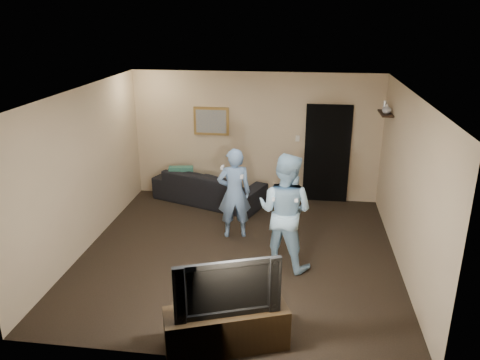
# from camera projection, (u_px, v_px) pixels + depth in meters

# --- Properties ---
(ground) EXTENTS (5.00, 5.00, 0.00)m
(ground) POSITION_uv_depth(u_px,v_px,m) (239.00, 253.00, 7.60)
(ground) COLOR black
(ground) RESTS_ON ground
(ceiling) EXTENTS (5.00, 5.00, 0.04)m
(ceiling) POSITION_uv_depth(u_px,v_px,m) (238.00, 92.00, 6.71)
(ceiling) COLOR silver
(ceiling) RESTS_ON wall_back
(wall_back) EXTENTS (5.00, 0.04, 2.60)m
(wall_back) POSITION_uv_depth(u_px,v_px,m) (255.00, 137.00, 9.49)
(wall_back) COLOR tan
(wall_back) RESTS_ON ground
(wall_front) EXTENTS (5.00, 0.04, 2.60)m
(wall_front) POSITION_uv_depth(u_px,v_px,m) (205.00, 258.00, 4.82)
(wall_front) COLOR tan
(wall_front) RESTS_ON ground
(wall_left) EXTENTS (0.04, 5.00, 2.60)m
(wall_left) POSITION_uv_depth(u_px,v_px,m) (84.00, 170.00, 7.47)
(wall_left) COLOR tan
(wall_left) RESTS_ON ground
(wall_right) EXTENTS (0.04, 5.00, 2.60)m
(wall_right) POSITION_uv_depth(u_px,v_px,m) (408.00, 185.00, 6.84)
(wall_right) COLOR tan
(wall_right) RESTS_ON ground
(sofa) EXTENTS (2.42, 1.61, 0.66)m
(sofa) POSITION_uv_depth(u_px,v_px,m) (209.00, 186.00, 9.55)
(sofa) COLOR black
(sofa) RESTS_ON ground
(throw_pillow) EXTENTS (0.51, 0.24, 0.49)m
(throw_pillow) POSITION_uv_depth(u_px,v_px,m) (181.00, 178.00, 9.57)
(throw_pillow) COLOR #1C5448
(throw_pillow) RESTS_ON sofa
(painting_frame) EXTENTS (0.72, 0.05, 0.57)m
(painting_frame) POSITION_uv_depth(u_px,v_px,m) (211.00, 121.00, 9.47)
(painting_frame) COLOR olive
(painting_frame) RESTS_ON wall_back
(painting_canvas) EXTENTS (0.62, 0.01, 0.47)m
(painting_canvas) POSITION_uv_depth(u_px,v_px,m) (211.00, 121.00, 9.45)
(painting_canvas) COLOR slate
(painting_canvas) RESTS_ON painting_frame
(doorway) EXTENTS (0.90, 0.06, 2.00)m
(doorway) POSITION_uv_depth(u_px,v_px,m) (327.00, 154.00, 9.38)
(doorway) COLOR black
(doorway) RESTS_ON ground
(light_switch) EXTENTS (0.08, 0.02, 0.12)m
(light_switch) POSITION_uv_depth(u_px,v_px,m) (298.00, 138.00, 9.35)
(light_switch) COLOR silver
(light_switch) RESTS_ON wall_back
(wall_shelf) EXTENTS (0.20, 0.60, 0.03)m
(wall_shelf) POSITION_uv_depth(u_px,v_px,m) (386.00, 113.00, 8.30)
(wall_shelf) COLOR black
(wall_shelf) RESTS_ON wall_right
(shelf_vase) EXTENTS (0.17, 0.17, 0.17)m
(shelf_vase) POSITION_uv_depth(u_px,v_px,m) (387.00, 109.00, 8.19)
(shelf_vase) COLOR #B0B0B5
(shelf_vase) RESTS_ON wall_shelf
(shelf_figurine) EXTENTS (0.06, 0.06, 0.18)m
(shelf_figurine) POSITION_uv_depth(u_px,v_px,m) (385.00, 106.00, 8.42)
(shelf_figurine) COLOR silver
(shelf_figurine) RESTS_ON wall_shelf
(tv_console) EXTENTS (1.48, 0.91, 0.50)m
(tv_console) POSITION_uv_depth(u_px,v_px,m) (226.00, 328.00, 5.39)
(tv_console) COLOR black
(tv_console) RESTS_ON ground
(television) EXTENTS (1.17, 0.56, 0.69)m
(television) POSITION_uv_depth(u_px,v_px,m) (226.00, 284.00, 5.19)
(television) COLOR black
(television) RESTS_ON tv_console
(wii_player_left) EXTENTS (0.65, 0.54, 1.58)m
(wii_player_left) POSITION_uv_depth(u_px,v_px,m) (234.00, 193.00, 7.92)
(wii_player_left) COLOR #6F92C0
(wii_player_left) RESTS_ON ground
(wii_player_right) EXTENTS (1.06, 0.95, 1.79)m
(wii_player_right) POSITION_uv_depth(u_px,v_px,m) (285.00, 211.00, 6.94)
(wii_player_right) COLOR #9AC5E0
(wii_player_right) RESTS_ON ground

